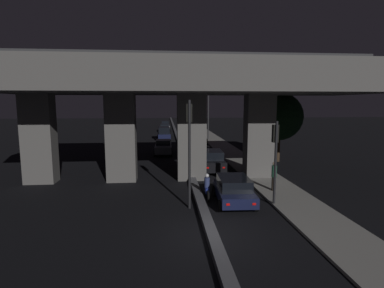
{
  "coord_description": "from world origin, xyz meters",
  "views": [
    {
      "loc": [
        -1.87,
        -11.87,
        5.6
      ],
      "look_at": [
        0.88,
        19.09,
        1.31
      ],
      "focal_mm": 28.0,
      "sensor_mm": 36.0,
      "label": 1
    }
  ],
  "objects_px": {
    "car_taxi_yellow_fourth": "(193,138)",
    "car_dark_blue_second_oncoming": "(164,133)",
    "pedestrian_on_sidewalk": "(274,176)",
    "car_dark_blue_fourth_oncoming": "(165,124)",
    "car_black_second": "(212,161)",
    "street_lamp": "(205,111)",
    "motorcycle_blue_filtering_near": "(207,188)",
    "car_grey_lead_oncoming": "(163,147)",
    "car_white_third_oncoming": "(165,128)",
    "traffic_light_left_of_median": "(189,136)",
    "car_grey_third": "(198,145)",
    "traffic_light_right_of_median": "(275,148)",
    "car_dark_blue_fifth": "(188,132)",
    "car_dark_blue_lead": "(234,190)"
  },
  "relations": [
    {
      "from": "car_taxi_yellow_fourth",
      "to": "car_dark_blue_second_oncoming",
      "type": "distance_m",
      "value": 5.9
    },
    {
      "from": "pedestrian_on_sidewalk",
      "to": "car_dark_blue_fourth_oncoming",
      "type": "bearing_deg",
      "value": 97.78
    },
    {
      "from": "car_black_second",
      "to": "street_lamp",
      "type": "bearing_deg",
      "value": -4.74
    },
    {
      "from": "car_dark_blue_second_oncoming",
      "to": "motorcycle_blue_filtering_near",
      "type": "height_order",
      "value": "car_dark_blue_second_oncoming"
    },
    {
      "from": "car_taxi_yellow_fourth",
      "to": "car_grey_lead_oncoming",
      "type": "relative_size",
      "value": 0.99
    },
    {
      "from": "car_taxi_yellow_fourth",
      "to": "car_white_third_oncoming",
      "type": "bearing_deg",
      "value": 15.23
    },
    {
      "from": "traffic_light_left_of_median",
      "to": "pedestrian_on_sidewalk",
      "type": "xyz_separation_m",
      "value": [
        5.49,
        2.26,
        -2.83
      ]
    },
    {
      "from": "motorcycle_blue_filtering_near",
      "to": "pedestrian_on_sidewalk",
      "type": "distance_m",
      "value": 4.42
    },
    {
      "from": "car_white_third_oncoming",
      "to": "car_grey_third",
      "type": "bearing_deg",
      "value": 10.82
    },
    {
      "from": "car_grey_lead_oncoming",
      "to": "car_grey_third",
      "type": "bearing_deg",
      "value": 94.9
    },
    {
      "from": "car_dark_blue_second_oncoming",
      "to": "car_white_third_oncoming",
      "type": "height_order",
      "value": "car_dark_blue_second_oncoming"
    },
    {
      "from": "car_grey_lead_oncoming",
      "to": "traffic_light_right_of_median",
      "type": "bearing_deg",
      "value": 20.3
    },
    {
      "from": "car_grey_third",
      "to": "car_dark_blue_second_oncoming",
      "type": "bearing_deg",
      "value": 15.78
    },
    {
      "from": "traffic_light_right_of_median",
      "to": "car_dark_blue_fifth",
      "type": "xyz_separation_m",
      "value": [
        -2.27,
        32.86,
        -2.34
      ]
    },
    {
      "from": "car_black_second",
      "to": "car_dark_blue_second_oncoming",
      "type": "bearing_deg",
      "value": 11.94
    },
    {
      "from": "car_grey_lead_oncoming",
      "to": "motorcycle_blue_filtering_near",
      "type": "xyz_separation_m",
      "value": [
        2.65,
        -15.59,
        -0.16
      ]
    },
    {
      "from": "traffic_light_left_of_median",
      "to": "traffic_light_right_of_median",
      "type": "relative_size",
      "value": 1.24
    },
    {
      "from": "car_black_second",
      "to": "car_white_third_oncoming",
      "type": "height_order",
      "value": "car_black_second"
    },
    {
      "from": "car_dark_blue_fifth",
      "to": "traffic_light_left_of_median",
      "type": "bearing_deg",
      "value": 178.6
    },
    {
      "from": "car_white_third_oncoming",
      "to": "motorcycle_blue_filtering_near",
      "type": "distance_m",
      "value": 42.01
    },
    {
      "from": "car_taxi_yellow_fourth",
      "to": "car_dark_blue_fifth",
      "type": "distance_m",
      "value": 7.2
    },
    {
      "from": "car_dark_blue_lead",
      "to": "car_taxi_yellow_fourth",
      "type": "bearing_deg",
      "value": 2.18
    },
    {
      "from": "street_lamp",
      "to": "car_dark_blue_lead",
      "type": "bearing_deg",
      "value": -94.42
    },
    {
      "from": "traffic_light_left_of_median",
      "to": "street_lamp",
      "type": "relative_size",
      "value": 0.8
    },
    {
      "from": "pedestrian_on_sidewalk",
      "to": "car_grey_third",
      "type": "bearing_deg",
      "value": 101.61
    },
    {
      "from": "car_dark_blue_lead",
      "to": "car_white_third_oncoming",
      "type": "relative_size",
      "value": 0.87
    },
    {
      "from": "car_dark_blue_fourth_oncoming",
      "to": "car_black_second",
      "type": "bearing_deg",
      "value": 4.45
    },
    {
      "from": "traffic_light_right_of_median",
      "to": "car_grey_lead_oncoming",
      "type": "bearing_deg",
      "value": 109.81
    },
    {
      "from": "car_dark_blue_lead",
      "to": "motorcycle_blue_filtering_near",
      "type": "xyz_separation_m",
      "value": [
        -1.37,
        0.97,
        -0.16
      ]
    },
    {
      "from": "traffic_light_right_of_median",
      "to": "car_white_third_oncoming",
      "type": "bearing_deg",
      "value": 97.87
    },
    {
      "from": "traffic_light_left_of_median",
      "to": "pedestrian_on_sidewalk",
      "type": "distance_m",
      "value": 6.57
    },
    {
      "from": "traffic_light_right_of_median",
      "to": "car_dark_blue_second_oncoming",
      "type": "distance_m",
      "value": 30.6
    },
    {
      "from": "street_lamp",
      "to": "car_grey_third",
      "type": "distance_m",
      "value": 12.63
    },
    {
      "from": "traffic_light_left_of_median",
      "to": "car_dark_blue_second_oncoming",
      "type": "height_order",
      "value": "traffic_light_left_of_median"
    },
    {
      "from": "car_dark_blue_fourth_oncoming",
      "to": "car_dark_blue_lead",
      "type": "bearing_deg",
      "value": 3.65
    },
    {
      "from": "traffic_light_left_of_median",
      "to": "car_dark_blue_fifth",
      "type": "bearing_deg",
      "value": 85.87
    },
    {
      "from": "car_grey_lead_oncoming",
      "to": "motorcycle_blue_filtering_near",
      "type": "bearing_deg",
      "value": 10.16
    },
    {
      "from": "car_dark_blue_lead",
      "to": "car_grey_lead_oncoming",
      "type": "height_order",
      "value": "car_grey_lead_oncoming"
    },
    {
      "from": "street_lamp",
      "to": "car_taxi_yellow_fourth",
      "type": "distance_m",
      "value": 5.56
    },
    {
      "from": "car_dark_blue_fourth_oncoming",
      "to": "traffic_light_right_of_median",
      "type": "bearing_deg",
      "value": 5.92
    },
    {
      "from": "motorcycle_blue_filtering_near",
      "to": "car_grey_third",
      "type": "bearing_deg",
      "value": -3.08
    },
    {
      "from": "car_black_second",
      "to": "motorcycle_blue_filtering_near",
      "type": "distance_m",
      "value": 7.08
    },
    {
      "from": "car_dark_blue_fourth_oncoming",
      "to": "car_dark_blue_fifth",
      "type": "bearing_deg",
      "value": 10.31
    },
    {
      "from": "car_dark_blue_fourth_oncoming",
      "to": "pedestrian_on_sidewalk",
      "type": "height_order",
      "value": "pedestrian_on_sidewalk"
    },
    {
      "from": "car_white_third_oncoming",
      "to": "traffic_light_right_of_median",
      "type": "bearing_deg",
      "value": 10.52
    },
    {
      "from": "car_grey_third",
      "to": "pedestrian_on_sidewalk",
      "type": "height_order",
      "value": "pedestrian_on_sidewalk"
    },
    {
      "from": "street_lamp",
      "to": "car_white_third_oncoming",
      "type": "bearing_deg",
      "value": 113.36
    },
    {
      "from": "car_grey_lead_oncoming",
      "to": "car_dark_blue_lead",
      "type": "bearing_deg",
      "value": 14.16
    },
    {
      "from": "street_lamp",
      "to": "car_taxi_yellow_fourth",
      "type": "height_order",
      "value": "street_lamp"
    },
    {
      "from": "car_black_second",
      "to": "traffic_light_right_of_median",
      "type": "bearing_deg",
      "value": -164.79
    }
  ]
}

